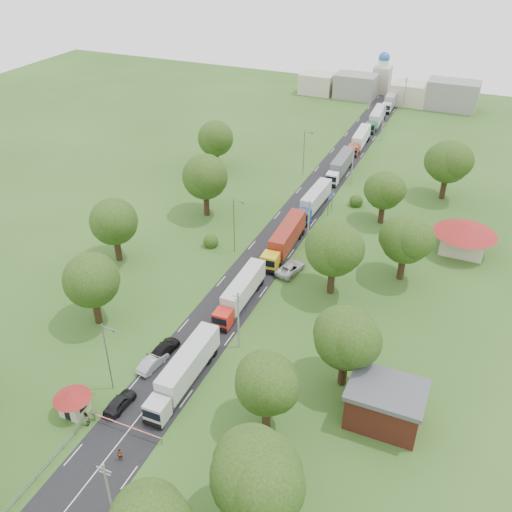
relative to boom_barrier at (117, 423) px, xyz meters
The scene contains 45 objects.
ground 25.05m from the boom_barrier, 86.89° to the left, with size 260.00×260.00×0.00m, color #2D501A.
road 45.03m from the boom_barrier, 88.27° to the left, with size 8.00×200.00×0.04m, color black.
boom_barrier is the anchor object (origin of this frame).
guard_booth 5.98m from the boom_barrier, behind, with size 4.40×4.40×3.45m.
guard_rail 10.68m from the boom_barrier, 110.01° to the right, with size 0.10×17.00×1.70m, color slate, non-canonical shape.
info_sign 60.39m from the boom_barrier, 83.76° to the left, with size 0.12×3.10×4.10m.
pole_0 12.70m from the boom_barrier, 55.56° to the right, with size 1.60×0.24×9.00m.
pole_1 19.63m from the boom_barrier, 69.14° to the left, with size 1.60×0.24×9.00m.
pole_2 46.66m from the boom_barrier, 81.52° to the left, with size 1.60×0.24×9.00m.
pole_3 74.41m from the boom_barrier, 84.71° to the left, with size 1.60×0.24×9.00m.
pole_4 102.30m from the boom_barrier, 86.15° to the left, with size 1.60×0.24×9.00m.
pole_5 130.24m from the boom_barrier, 86.98° to the left, with size 1.60×0.24×9.00m.
lamp_0 7.91m from the boom_barrier, 128.59° to the left, with size 2.03×0.22×10.00m.
lamp_1 40.47m from the boom_barrier, 95.70° to the left, with size 2.03×0.22×10.00m.
lamp_2 75.25m from the boom_barrier, 93.05° to the left, with size 2.03×0.22×10.00m.
tree_1 21.12m from the boom_barrier, 14.02° to the right, with size 9.60×9.60×12.05m.
tree_2 17.86m from the boom_barrier, 24.96° to the left, with size 8.00×8.00×10.10m.
tree_3 28.11m from the boom_barrier, 38.79° to the left, with size 8.80×8.80×11.07m.
tree_4 38.62m from the boom_barrier, 67.81° to the left, with size 9.60×9.60×12.05m.
tree_5 49.47m from the boom_barrier, 61.59° to the left, with size 8.80×8.80×11.07m.
tree_6 62.58m from the boom_barrier, 74.79° to the left, with size 8.00×8.00×10.10m.
tree_7 79.63m from the boom_barrier, 71.37° to the left, with size 9.60×9.60×12.05m.
tree_10 21.36m from the boom_barrier, 132.02° to the left, with size 8.80×8.80×11.07m.
tree_11 37.10m from the boom_barrier, 124.41° to the left, with size 8.80×8.80×11.07m.
tree_12 52.73m from the boom_barrier, 106.28° to the left, with size 9.60×9.60×12.05m.
tree_13 73.99m from the boom_barrier, 107.90° to the left, with size 8.80×8.80×11.07m.
house_brick 30.34m from the boom_barrier, 25.42° to the left, with size 8.60×6.60×5.20m.
house_cream 63.37m from the boom_barrier, 60.31° to the left, with size 10.08×10.08×5.80m.
distant_town 135.04m from the boom_barrier, 89.13° to the left, with size 52.00×8.00×8.00m.
church 143.10m from the boom_barrier, 91.06° to the left, with size 5.00×5.00×12.30m.
truck_0 10.07m from the boom_barrier, 68.62° to the left, with size 2.69×14.98×4.15m.
truck_1 27.18m from the boom_barrier, 83.53° to the left, with size 2.64×14.15×3.92m.
truck_2 43.91m from the boom_barrier, 85.26° to the left, with size 3.24×15.76×4.36m.
truck_3 60.07m from the boom_barrier, 86.76° to the left, with size 2.69×14.20×3.93m.
truck_4 78.38m from the boom_barrier, 87.57° to the left, with size 2.68×14.48×4.01m.
truck_5 95.61m from the boom_barrier, 88.14° to the left, with size 2.91×13.97×3.86m.
truck_6 112.52m from the boom_barrier, 88.42° to the left, with size 3.18×14.65×4.05m.
truck_7 130.40m from the boom_barrier, 88.54° to the left, with size 2.83×14.81×4.10m.
car_lane_front 3.18m from the boom_barrier, 118.52° to the left, with size 1.86×4.63×1.58m, color black.
car_lane_mid 10.29m from the boom_barrier, 99.19° to the left, with size 1.67×4.79×1.58m, color #A0A2A8.
car_lane_rear 13.10m from the boom_barrier, 97.20° to the left, with size 2.16×5.31×1.54m, color black.
car_verge_near 38.34m from the boom_barrier, 79.70° to the left, with size 2.76×5.98×1.66m, color beige.
car_verge_far 53.14m from the boom_barrier, 79.86° to the left, with size 1.81×4.50×1.53m, color #53545A.
pedestrian_near 4.54m from the boom_barrier, 50.46° to the right, with size 0.57×0.38×1.57m, color gray.
pedestrian_booth 3.59m from the boom_barrier, 163.80° to the right, with size 0.92×0.71×1.89m, color gray.
Camera 1 is at (30.70, -59.53, 50.85)m, focal length 40.00 mm.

